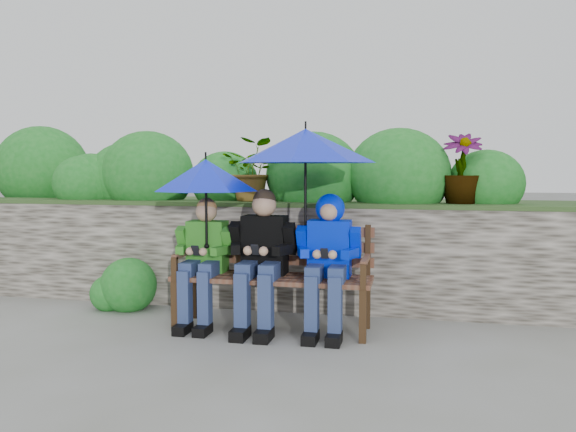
% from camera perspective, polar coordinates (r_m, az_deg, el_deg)
% --- Properties ---
extents(ground, '(60.00, 60.00, 0.00)m').
position_cam_1_polar(ground, '(4.82, -0.26, -11.42)').
color(ground, slate).
rests_on(ground, ground).
extents(garden_backdrop, '(8.00, 2.87, 1.89)m').
position_cam_1_polar(garden_backdrop, '(6.23, 1.85, -1.42)').
color(garden_backdrop, '#343028').
rests_on(garden_backdrop, ground).
extents(park_bench, '(1.67, 0.49, 0.88)m').
position_cam_1_polar(park_bench, '(4.78, -1.43, -5.42)').
color(park_bench, '#312011').
rests_on(park_bench, ground).
extents(boy_left, '(0.49, 0.57, 1.10)m').
position_cam_1_polar(boy_left, '(4.87, -8.57, -3.92)').
color(boy_left, '#2D8B25').
rests_on(boy_left, ground).
extents(boy_middle, '(0.55, 0.64, 1.18)m').
position_cam_1_polar(boy_middle, '(4.69, -2.69, -3.78)').
color(boy_middle, black).
rests_on(boy_middle, ground).
extents(boy_right, '(0.52, 0.63, 1.14)m').
position_cam_1_polar(boy_right, '(4.60, 4.10, -3.61)').
color(boy_right, '#0020C6').
rests_on(boy_right, ground).
extents(umbrella_left, '(0.90, 0.90, 0.82)m').
position_cam_1_polar(umbrella_left, '(4.78, -8.34, 4.13)').
color(umbrella_left, '#091DCE').
rests_on(umbrella_left, ground).
extents(umbrella_right, '(1.15, 1.15, 1.04)m').
position_cam_1_polar(umbrella_right, '(4.63, 1.79, 7.13)').
color(umbrella_right, '#091DCE').
rests_on(umbrella_right, ground).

